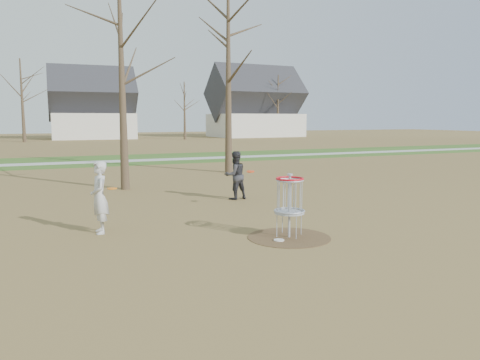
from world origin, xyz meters
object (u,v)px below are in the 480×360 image
object	(u,v)px
player_throwing	(235,175)
disc_grounded	(279,240)
player_standing	(100,197)
disc_golf_basket	(290,196)

from	to	relation	value
player_throwing	disc_grounded	bearing A→B (deg)	69.39
player_throwing	disc_grounded	size ratio (longest dim) A/B	6.97
player_standing	disc_grounded	xyz separation A→B (m)	(3.34, -2.22, -0.79)
player_throwing	player_standing	bearing A→B (deg)	24.95
disc_grounded	disc_golf_basket	bearing A→B (deg)	26.53
disc_grounded	disc_golf_basket	size ratio (longest dim) A/B	0.16
player_standing	player_throwing	world-z (taller)	player_standing
player_standing	disc_grounded	world-z (taller)	player_standing
disc_grounded	player_throwing	bearing A→B (deg)	77.08
player_standing	player_throwing	xyz separation A→B (m)	(4.51, 2.89, -0.04)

